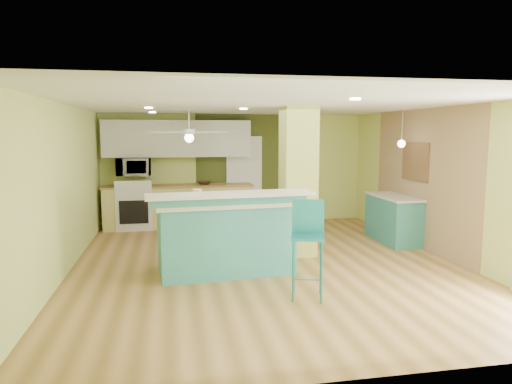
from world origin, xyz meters
The scene contains 22 objects.
floor centered at (0.00, 0.00, -0.01)m, with size 6.00×7.00×0.01m, color olive.
ceiling centered at (0.00, 0.00, 2.50)m, with size 6.00×7.00×0.01m, color white.
wall_back centered at (0.00, 3.50, 1.25)m, with size 6.00×0.01×2.50m, color #D6E379.
wall_front centered at (0.00, -3.50, 1.25)m, with size 6.00×0.01×2.50m, color #D6E379.
wall_left centered at (-3.00, 0.00, 1.25)m, with size 0.01×7.00×2.50m, color #D6E379.
wall_right centered at (3.00, 0.00, 1.25)m, with size 0.01×7.00×2.50m, color #D6E379.
wood_panel centered at (2.99, 0.60, 1.25)m, with size 0.02×3.40×2.50m, color #987557.
olive_accent centered at (0.20, 3.49, 1.25)m, with size 2.20×0.02×2.50m, color #434C1E.
interior_door centered at (0.20, 3.46, 1.00)m, with size 0.82×0.05×2.00m, color white.
column centered at (0.65, 0.50, 1.25)m, with size 0.55×0.55×2.50m, color #BBC45B.
kitchen_run centered at (-1.30, 3.20, 0.47)m, with size 3.25×0.63×0.94m.
stove centered at (-2.25, 3.19, 0.46)m, with size 0.76×0.66×1.08m.
upper_cabinets centered at (-1.30, 3.32, 1.95)m, with size 3.20×0.34×0.80m, color silver.
microwave centered at (-2.25, 3.20, 1.35)m, with size 0.70×0.48×0.39m, color white.
ceiling_fan centered at (-1.10, 2.00, 2.08)m, with size 1.41×1.41×0.61m.
pendant_lamp centered at (2.65, 0.75, 1.88)m, with size 0.14×0.14×0.69m.
wall_decor centered at (2.96, 0.80, 1.55)m, with size 0.03×0.90×0.70m, color brown.
peninsula centered at (-0.68, -0.26, 0.58)m, with size 2.37×1.41×1.25m.
bar_stool centered at (0.22, -1.49, 0.83)m, with size 0.51×0.51×1.23m.
side_counter centered at (2.70, 1.06, 0.45)m, with size 0.59×1.38×0.89m.
fruit_bowl centered at (-0.74, 3.18, 0.97)m, with size 0.28×0.28×0.07m, color #3C2518.
canister centered at (-1.08, -0.19, 1.17)m, with size 0.14×0.14×0.17m, color yellow.
Camera 1 is at (-1.45, -6.90, 2.07)m, focal length 32.00 mm.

